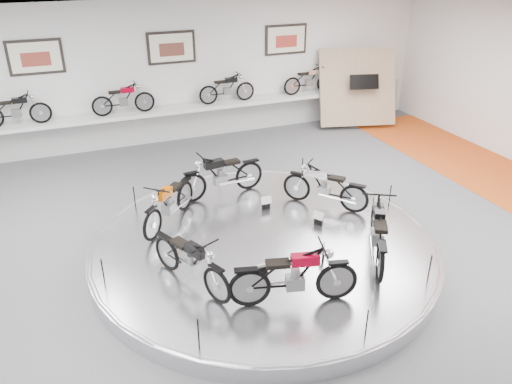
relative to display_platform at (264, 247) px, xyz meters
name	(u,v)px	position (x,y,z in m)	size (l,w,h in m)	color
floor	(270,262)	(0.00, -0.30, -0.15)	(16.00, 16.00, 0.00)	#565759
ceiling	(274,38)	(0.00, -0.30, 3.85)	(16.00, 16.00, 0.00)	white
wall_back	(173,73)	(0.00, 6.70, 1.85)	(16.00, 16.00, 0.00)	white
dado_band	(177,122)	(0.00, 6.68, 0.40)	(15.68, 0.04, 1.10)	#BCBCBA
display_platform	(264,247)	(0.00, 0.00, 0.00)	(6.40, 6.40, 0.30)	silver
platform_rim	(264,241)	(0.00, 0.00, 0.12)	(6.40, 6.40, 0.10)	#B2B2BA
shelf	(178,110)	(0.00, 6.40, 0.85)	(11.00, 0.55, 0.10)	silver
poster_left	(36,57)	(-3.50, 6.66, 2.55)	(1.35, 0.06, 0.88)	white
poster_center	(171,48)	(0.00, 6.66, 2.55)	(1.35, 0.06, 0.88)	white
poster_right	(286,40)	(3.50, 6.66, 2.55)	(1.35, 0.06, 0.88)	white
display_panel	(357,87)	(5.60, 5.80, 1.10)	(2.40, 0.12, 2.40)	tan
shelf_bike_a	(16,112)	(-4.20, 6.40, 1.27)	(1.22, 0.42, 0.73)	black
shelf_bike_b	(123,101)	(-1.50, 6.40, 1.27)	(1.22, 0.42, 0.73)	maroon
shelf_bike_c	(227,90)	(1.50, 6.40, 1.27)	(1.22, 0.42, 0.73)	black
shelf_bike_d	(309,82)	(4.20, 6.40, 1.27)	(1.22, 0.42, 0.73)	silver
bike_a	(325,186)	(1.69, 0.77, 0.61)	(1.58, 0.56, 0.93)	silver
bike_b	(221,175)	(-0.15, 2.06, 0.65)	(1.70, 0.60, 1.00)	black
bike_c	(169,202)	(-1.48, 1.26, 0.62)	(1.60, 0.56, 0.94)	#BF4F00
bike_d	(190,261)	(-1.62, -0.82, 0.61)	(1.58, 0.56, 0.93)	black
bike_e	(294,276)	(-0.30, -1.84, 0.65)	(1.69, 0.60, 0.99)	maroon
bike_f	(378,231)	(1.60, -1.25, 0.67)	(1.75, 0.62, 1.03)	black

